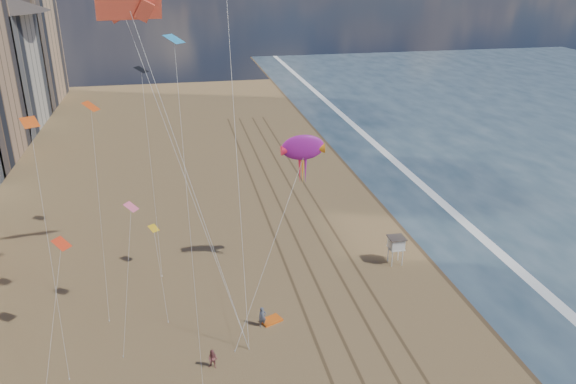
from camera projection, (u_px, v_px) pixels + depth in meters
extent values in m
plane|color=#42301E|center=(415.00, 207.00, 75.72)|extent=(260.00, 260.00, 0.00)
plane|color=white|center=(444.00, 204.00, 76.49)|extent=(260.00, 260.00, 0.00)
cube|color=brown|center=(282.00, 257.00, 62.95)|extent=(0.28, 120.00, 0.01)
cube|color=brown|center=(303.00, 254.00, 63.39)|extent=(0.28, 120.00, 0.01)
cube|color=brown|center=(327.00, 252.00, 63.91)|extent=(0.28, 120.00, 0.01)
cube|color=brown|center=(345.00, 250.00, 64.31)|extent=(0.28, 120.00, 0.01)
cube|color=tan|center=(15.00, 46.00, 125.77)|extent=(16.00, 24.00, 26.00)
cylinder|color=silver|center=(392.00, 259.00, 60.59)|extent=(0.12, 0.12, 1.77)
cylinder|color=silver|center=(402.00, 258.00, 60.81)|extent=(0.12, 0.12, 1.77)
cylinder|color=silver|center=(388.00, 254.00, 61.66)|extent=(0.12, 0.12, 1.77)
cylinder|color=silver|center=(398.00, 253.00, 61.88)|extent=(0.12, 0.12, 1.77)
cube|color=silver|center=(396.00, 248.00, 60.84)|extent=(1.57, 1.57, 0.12)
cube|color=silver|center=(396.00, 243.00, 60.61)|extent=(1.48, 1.48, 1.08)
cube|color=#473D38|center=(397.00, 238.00, 60.37)|extent=(1.77, 1.77, 0.10)
cube|color=orange|center=(271.00, 320.00, 51.66)|extent=(2.20, 1.85, 0.21)
ellipsoid|color=#A11899|center=(303.00, 147.00, 54.98)|extent=(4.41, 0.83, 2.62)
cone|color=red|center=(287.00, 150.00, 54.77)|extent=(1.18, 0.98, 0.98)
cone|color=orange|center=(318.00, 148.00, 55.35)|extent=(1.18, 0.98, 0.98)
cylinder|color=silver|center=(271.00, 247.00, 51.52)|extent=(0.03, 0.03, 19.66)
imported|color=#505567|center=(262.00, 317.00, 50.63)|extent=(0.80, 0.60, 1.97)
imported|color=#9A4E50|center=(213.00, 359.00, 45.49)|extent=(1.03, 0.94, 1.72)
cube|color=#F75037|center=(129.00, 8.00, 41.98)|extent=(4.89, 1.63, 1.67)
plane|color=#FA6187|center=(131.00, 207.00, 48.56)|extent=(1.48, 1.53, 0.59)
plane|color=red|center=(61.00, 244.00, 45.63)|extent=(1.79, 1.83, 0.70)
plane|color=#E24A13|center=(91.00, 106.00, 50.12)|extent=(1.72, 1.81, 0.74)
plane|color=black|center=(141.00, 70.00, 58.05)|extent=(1.76, 1.79, 0.53)
plane|color=#2A9BE4|center=(174.00, 39.00, 39.99)|extent=(1.84, 1.85, 0.54)
plane|color=yellow|center=(154.00, 228.00, 59.28)|extent=(1.49, 1.47, 0.46)
plane|color=#F25314|center=(30.00, 122.00, 44.59)|extent=(2.04, 1.99, 0.59)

